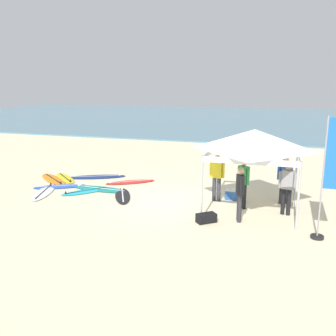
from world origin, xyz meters
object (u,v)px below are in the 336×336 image
(surfboard_orange, at_px, (53,179))
(surfboard_teal, at_px, (101,189))
(person_black, at_px, (240,191))
(surfboard_red, at_px, (130,182))
(banner_flag, at_px, (327,184))
(canopy_tent, at_px, (254,140))
(person_blue, at_px, (285,177))
(surfboard_cyan, at_px, (86,191))
(person_grey, at_px, (287,185))
(surfboard_blue, at_px, (60,186))
(gear_bag_near_tent, at_px, (206,218))
(person_yellow, at_px, (217,175))
(person_green, at_px, (243,180))
(surfboard_yellow, at_px, (65,178))
(cooler_box, at_px, (232,194))
(surfboard_black, at_px, (123,196))
(surfboard_navy, at_px, (97,177))
(surfboard_white, at_px, (44,192))

(surfboard_orange, relative_size, surfboard_teal, 0.90)
(person_black, bearing_deg, surfboard_red, 147.33)
(person_black, relative_size, banner_flag, 0.50)
(canopy_tent, height_order, person_blue, canopy_tent)
(surfboard_cyan, xyz_separation_m, surfboard_teal, (0.39, 0.46, -0.00))
(person_blue, height_order, person_grey, same)
(surfboard_blue, relative_size, gear_bag_near_tent, 3.51)
(person_blue, xyz_separation_m, person_yellow, (-2.34, -0.42, 0.00))
(surfboard_teal, relative_size, person_green, 1.49)
(surfboard_yellow, height_order, cooler_box, cooler_box)
(canopy_tent, xyz_separation_m, surfboard_cyan, (-6.40, 0.19, -2.35))
(surfboard_black, bearing_deg, surfboard_navy, 134.55)
(surfboard_white, height_order, surfboard_black, same)
(surfboard_red, relative_size, surfboard_orange, 0.91)
(person_blue, relative_size, gear_bag_near_tent, 2.85)
(canopy_tent, relative_size, person_black, 1.74)
(surfboard_white, relative_size, banner_flag, 0.68)
(surfboard_cyan, relative_size, surfboard_red, 0.91)
(surfboard_red, distance_m, gear_bag_near_tent, 5.44)
(surfboard_red, bearing_deg, person_blue, -8.74)
(surfboard_white, bearing_deg, person_black, -6.00)
(surfboard_white, distance_m, surfboard_teal, 2.19)
(surfboard_red, bearing_deg, surfboard_navy, 167.24)
(surfboard_black, height_order, surfboard_orange, same)
(surfboard_white, height_order, surfboard_yellow, same)
(person_green, xyz_separation_m, cooler_box, (-0.47, 0.89, -0.79))
(surfboard_red, bearing_deg, surfboard_black, -75.51)
(surfboard_black, relative_size, person_green, 1.23)
(person_blue, bearing_deg, cooler_box, -177.80)
(surfboard_red, distance_m, cooler_box, 4.63)
(person_black, xyz_separation_m, person_blue, (1.31, 2.24, 0.00))
(canopy_tent, height_order, surfboard_orange, canopy_tent)
(person_grey, xyz_separation_m, banner_flag, (0.97, -1.73, 0.59))
(surfboard_black, xyz_separation_m, surfboard_orange, (-3.93, 1.33, -0.00))
(person_green, bearing_deg, surfboard_cyan, 178.81)
(surfboard_blue, distance_m, gear_bag_near_tent, 6.89)
(surfboard_orange, height_order, banner_flag, banner_flag)
(canopy_tent, bearing_deg, banner_flag, -42.51)
(gear_bag_near_tent, bearing_deg, person_black, 22.88)
(surfboard_navy, xyz_separation_m, surfboard_blue, (-0.70, -1.92, 0.00))
(person_green, xyz_separation_m, gear_bag_near_tent, (-0.92, -1.68, -0.85))
(cooler_box, bearing_deg, canopy_tent, -50.84)
(surfboard_navy, distance_m, person_black, 7.77)
(surfboard_red, relative_size, person_black, 1.22)
(surfboard_cyan, bearing_deg, person_black, -12.96)
(surfboard_navy, relative_size, person_black, 1.53)
(banner_flag, bearing_deg, surfboard_blue, 166.37)
(person_grey, xyz_separation_m, cooler_box, (-1.89, 1.13, -0.79))
(surfboard_red, xyz_separation_m, surfboard_yellow, (-3.04, -0.25, 0.00))
(person_green, bearing_deg, person_black, -88.52)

